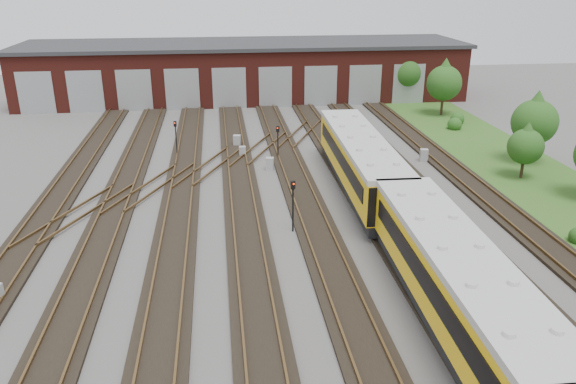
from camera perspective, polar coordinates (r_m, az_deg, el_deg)
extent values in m
plane|color=#4A4844|center=(30.26, -0.17, -5.84)|extent=(120.00, 120.00, 0.00)
cube|color=black|center=(31.89, -26.18, -6.55)|extent=(2.40, 70.00, 0.18)
cube|color=brown|center=(31.58, -24.99, -6.27)|extent=(0.10, 70.00, 0.15)
cube|color=black|center=(30.78, -19.10, -6.44)|extent=(2.40, 70.00, 0.18)
cube|color=brown|center=(30.87, -20.45, -6.20)|extent=(0.10, 70.00, 0.15)
cube|color=brown|center=(30.55, -17.82, -6.14)|extent=(0.10, 70.00, 0.15)
cube|color=black|center=(30.16, -11.62, -6.23)|extent=(2.40, 70.00, 0.18)
cube|color=brown|center=(30.16, -13.01, -6.00)|extent=(0.10, 70.00, 0.15)
cube|color=brown|center=(30.03, -10.28, -5.90)|extent=(0.10, 70.00, 0.15)
cube|color=black|center=(30.06, -3.97, -5.90)|extent=(2.40, 70.00, 0.18)
cube|color=brown|center=(29.96, -5.36, -5.68)|extent=(0.10, 70.00, 0.15)
cube|color=brown|center=(30.03, -2.61, -5.55)|extent=(0.10, 70.00, 0.15)
cube|color=black|center=(30.50, 3.58, -5.47)|extent=(2.40, 70.00, 0.18)
cube|color=brown|center=(30.31, 2.25, -5.27)|extent=(0.10, 70.00, 0.15)
cube|color=brown|center=(30.56, 4.92, -5.10)|extent=(0.10, 70.00, 0.15)
cube|color=black|center=(31.44, 10.79, -4.97)|extent=(2.40, 70.00, 0.18)
cube|color=brown|center=(31.16, 9.55, -4.79)|extent=(0.10, 70.00, 0.15)
cube|color=brown|center=(31.59, 12.06, -4.60)|extent=(0.10, 70.00, 0.15)
cube|color=black|center=(32.84, 17.48, -4.43)|extent=(2.40, 70.00, 0.18)
cube|color=brown|center=(32.49, 16.35, -4.27)|extent=(0.10, 70.00, 0.15)
cube|color=brown|center=(33.07, 18.64, -4.08)|extent=(0.10, 70.00, 0.15)
cube|color=black|center=(34.65, 23.53, -3.90)|extent=(2.40, 70.00, 0.18)
cube|color=brown|center=(34.24, 22.53, -3.74)|extent=(0.10, 70.00, 0.15)
cube|color=brown|center=(34.95, 24.59, -3.56)|extent=(0.10, 70.00, 0.15)
cube|color=brown|center=(39.42, -13.61, 0.60)|extent=(5.40, 9.62, 0.15)
cube|color=brown|center=(42.91, -7.79, 2.73)|extent=(5.40, 9.62, 0.15)
cube|color=brown|center=(46.83, -2.88, 4.50)|extent=(5.40, 9.62, 0.15)
cube|color=brown|center=(36.47, -20.47, -1.92)|extent=(5.40, 9.62, 0.15)
cube|color=brown|center=(51.08, 1.27, 5.97)|extent=(5.40, 9.62, 0.15)
cube|color=#561C15|center=(67.65, -4.42, 12.12)|extent=(50.00, 12.00, 6.00)
cube|color=#2B2C2E|center=(67.22, -4.50, 14.77)|extent=(51.00, 12.50, 0.40)
cube|color=gray|center=(64.56, -24.25, 9.15)|extent=(3.60, 0.12, 4.40)
cube|color=gray|center=(63.29, -19.87, 9.55)|extent=(3.60, 0.12, 4.40)
cube|color=gray|center=(62.39, -15.33, 9.90)|extent=(3.60, 0.12, 4.40)
cube|color=gray|center=(61.89, -10.68, 10.20)|extent=(3.60, 0.12, 4.40)
cube|color=gray|center=(61.80, -5.98, 10.43)|extent=(3.60, 0.12, 4.40)
cube|color=gray|center=(62.10, -1.29, 10.59)|extent=(3.60, 0.12, 4.40)
cube|color=gray|center=(62.81, 3.33, 10.68)|extent=(3.60, 0.12, 4.40)
cube|color=gray|center=(63.89, 7.83, 10.71)|extent=(3.60, 0.12, 4.40)
cube|color=gray|center=(65.35, 12.15, 10.67)|extent=(3.60, 0.12, 4.40)
cube|color=#2B521B|center=(45.10, 22.85, 1.82)|extent=(8.00, 55.00, 0.05)
cube|color=black|center=(24.79, 16.40, -11.75)|extent=(2.99, 16.37, 0.65)
cube|color=yellow|center=(24.01, 16.78, -8.70)|extent=(3.32, 16.38, 2.39)
cube|color=beige|center=(23.38, 17.13, -5.81)|extent=(3.43, 16.38, 0.33)
cube|color=black|center=(23.40, 13.56, -8.43)|extent=(0.50, 14.34, 0.92)
cube|color=black|center=(24.44, 20.00, -7.83)|extent=(0.50, 14.34, 0.92)
cube|color=black|center=(38.37, 7.26, 1.12)|extent=(2.99, 16.37, 0.65)
cube|color=yellow|center=(37.88, 7.36, 3.27)|extent=(3.32, 16.38, 2.39)
cube|color=beige|center=(37.48, 7.46, 5.25)|extent=(3.43, 16.38, 0.33)
cube|color=black|center=(37.51, 5.24, 3.62)|extent=(0.50, 14.34, 0.92)
cube|color=black|center=(38.13, 9.49, 3.71)|extent=(0.50, 14.34, 0.92)
cylinder|color=black|center=(45.89, -11.27, 5.04)|extent=(0.09, 0.09, 2.48)
cube|color=black|center=(45.51, -11.41, 6.80)|extent=(0.24, 0.18, 0.43)
sphere|color=red|center=(45.40, -11.42, 6.88)|extent=(0.10, 0.10, 0.10)
cylinder|color=black|center=(31.73, 0.50, -1.89)|extent=(0.10, 0.10, 2.61)
cube|color=black|center=(31.16, 0.51, 0.71)|extent=(0.27, 0.21, 0.48)
sphere|color=red|center=(31.03, 0.53, 0.82)|extent=(0.11, 0.11, 0.11)
cylinder|color=black|center=(44.49, -1.04, 4.75)|extent=(0.10, 0.10, 2.20)
cube|color=black|center=(44.13, -1.05, 6.41)|extent=(0.27, 0.21, 0.48)
sphere|color=red|center=(44.01, -1.03, 6.50)|extent=(0.11, 0.11, 0.11)
cylinder|color=black|center=(47.25, 7.04, 5.91)|extent=(0.09, 0.09, 2.70)
cube|color=black|center=(46.86, 7.13, 7.78)|extent=(0.25, 0.18, 0.47)
sphere|color=red|center=(46.75, 7.17, 7.86)|extent=(0.11, 0.11, 0.11)
cube|color=#9B9E9F|center=(45.27, -4.65, 4.10)|extent=(0.53, 0.45, 0.87)
cube|color=#9B9E9F|center=(42.09, -1.86, 2.88)|extent=(0.67, 0.59, 0.97)
cube|color=#9B9E9F|center=(48.05, -5.20, 5.19)|extent=(0.69, 0.62, 1.00)
cube|color=#9B9E9F|center=(45.36, 13.63, 3.66)|extent=(0.65, 0.57, 0.97)
cylinder|color=#312316|center=(66.53, 11.76, 9.74)|extent=(0.24, 0.24, 1.80)
sphere|color=#1D4213|center=(66.10, 11.92, 11.77)|extent=(3.49, 3.49, 3.49)
cone|color=#1D4213|center=(65.92, 12.00, 12.84)|extent=(2.99, 2.99, 2.50)
cylinder|color=#312316|center=(60.79, 15.35, 8.36)|extent=(0.27, 0.27, 1.83)
sphere|color=#1D4213|center=(60.32, 15.58, 10.61)|extent=(3.55, 3.55, 3.55)
cone|color=#1D4213|center=(60.11, 15.70, 11.80)|extent=(3.04, 3.04, 2.54)
cylinder|color=#312316|center=(47.47, 23.34, 3.77)|extent=(0.22, 0.22, 1.77)
sphere|color=#1D4213|center=(46.88, 23.76, 6.52)|extent=(3.45, 3.45, 3.45)
cone|color=#1D4213|center=(46.62, 23.99, 7.98)|extent=(2.95, 2.95, 2.46)
cylinder|color=#312316|center=(43.67, 22.67, 2.11)|extent=(0.22, 0.22, 1.29)
sphere|color=#1D4213|center=(43.18, 22.99, 4.27)|extent=(2.52, 2.52, 2.52)
cone|color=#1D4213|center=(42.95, 23.16, 5.41)|extent=(2.16, 2.16, 1.80)
sphere|color=#1D4213|center=(57.71, 16.83, 7.29)|extent=(1.34, 1.34, 1.34)
sphere|color=#1D4213|center=(55.49, 16.59, 6.78)|extent=(1.34, 1.34, 1.34)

